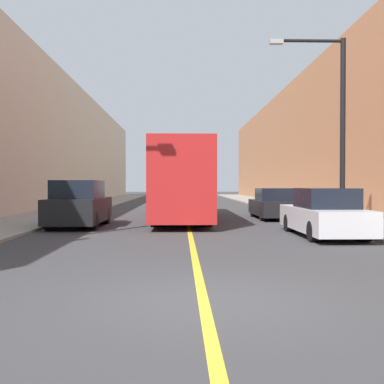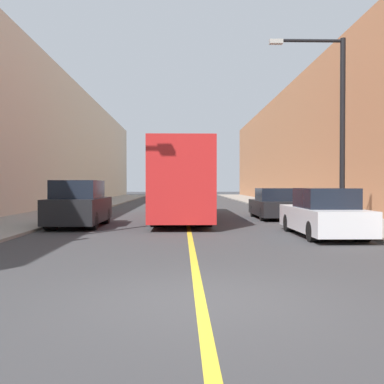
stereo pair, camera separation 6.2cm
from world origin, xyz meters
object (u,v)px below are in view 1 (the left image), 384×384
Objects in this scene: parked_suv_left at (79,205)px; street_lamp_right at (335,118)px; car_right_near at (324,215)px; car_right_mid at (273,205)px; bus at (181,181)px.

parked_suv_left is 0.63× the size of street_lamp_right.
parked_suv_left is 0.92× the size of car_right_near.
street_lamp_right is at bearing -76.60° from car_right_mid.
bus is at bearing 122.21° from car_right_near.
car_right_mid is 0.64× the size of street_lamp_right.
parked_suv_left is at bearing -154.98° from car_right_mid.
parked_suv_left reaches higher than car_right_near.
bus is 4.69m from car_right_mid.
car_right_mid is (8.63, 4.03, -0.17)m from parked_suv_left.
parked_suv_left is at bearing -136.90° from bus.
bus is 8.74m from car_right_near.
street_lamp_right is (5.79, -5.02, 2.36)m from bus.
bus is 8.02m from street_lamp_right.
street_lamp_right reaches higher than car_right_mid.
parked_suv_left is 9.52m from car_right_mid.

